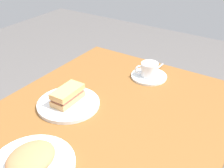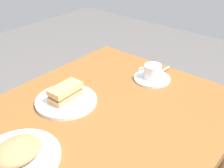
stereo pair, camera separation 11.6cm
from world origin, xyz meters
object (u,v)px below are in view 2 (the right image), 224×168
Objects in this scene: sandwich_plate at (66,101)px; side_plate at (19,158)px; coffee_cup at (152,71)px; dining_table at (94,144)px; coffee_saucer at (152,78)px; spoon at (161,71)px; sandwich_front at (66,92)px.

sandwich_plate is 0.96× the size of side_plate.
dining_table is at bearing 0.99° from coffee_cup.
coffee_cup reaches higher than dining_table.
spoon is at bearing 178.19° from coffee_saucer.
coffee_saucer is (-0.37, 0.16, -0.00)m from sandwich_plate.
sandwich_front is 0.53× the size of side_plate.
side_plate is at bearing -3.56° from coffee_saucer.
coffee_cup is at bearing -2.90° from spoon.
spoon reaches higher than dining_table.
sandwich_front is at bearing -20.90° from spoon.
sandwich_plate is at bearing -98.16° from dining_table.
coffee_saucer is at bearing -179.23° from dining_table.
dining_table is at bearing 0.77° from coffee_saucer.
sandwich_plate is (-0.02, -0.17, 0.11)m from dining_table.
dining_table is 0.41m from coffee_saucer.
spoon is at bearing 159.98° from sandwich_plate.
sandwich_front is at bearing -157.65° from side_plate.
coffee_cup is (0.00, -0.00, 0.04)m from coffee_saucer.
coffee_cup is (-0.40, -0.01, 0.15)m from dining_table.
coffee_cup is (-0.37, 0.16, 0.04)m from sandwich_plate.
sandwich_plate is 0.41m from coffee_saucer.
coffee_cup reaches higher than sandwich_plate.
side_plate is (0.30, 0.12, 0.00)m from sandwich_plate.
sandwich_plate is 2.56× the size of coffee_cup.
spoon reaches higher than side_plate.
spoon is at bearing 159.10° from sandwich_front.
side_plate reaches higher than dining_table.
coffee_cup is at bearing -52.72° from coffee_saucer.
sandwich_front is at bearing -99.76° from dining_table.
coffee_cup is 0.08m from spoon.
sandwich_front is 0.40m from coffee_saucer.
sandwich_plate is 0.04m from sandwich_front.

